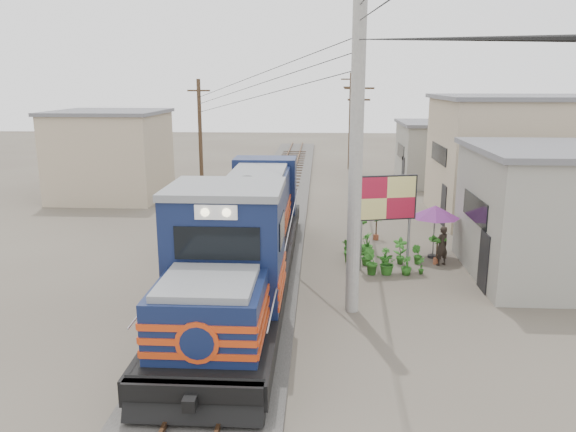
# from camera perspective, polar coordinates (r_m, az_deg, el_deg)

# --- Properties ---
(ground) EXTENTS (120.00, 120.00, 0.00)m
(ground) POSITION_cam_1_polar(r_m,az_deg,el_deg) (18.25, -4.78, -8.66)
(ground) COLOR #473F35
(ground) RESTS_ON ground
(ballast) EXTENTS (3.60, 70.00, 0.16)m
(ballast) POSITION_cam_1_polar(r_m,az_deg,el_deg) (27.68, -1.93, -0.67)
(ballast) COLOR #595651
(ballast) RESTS_ON ground
(track) EXTENTS (1.15, 70.00, 0.12)m
(track) POSITION_cam_1_polar(r_m,az_deg,el_deg) (27.64, -1.93, -0.31)
(track) COLOR #51331E
(track) RESTS_ON ground
(locomotive) EXTENTS (3.04, 16.57, 4.11)m
(locomotive) POSITION_cam_1_polar(r_m,az_deg,el_deg) (18.93, -4.33, -2.13)
(locomotive) COLOR black
(locomotive) RESTS_ON ground
(utility_pole_main) EXTENTS (0.40, 0.40, 10.00)m
(utility_pole_main) POSITION_cam_1_polar(r_m,az_deg,el_deg) (16.36, 6.93, 6.83)
(utility_pole_main) COLOR #9E9B93
(utility_pole_main) RESTS_ON ground
(wooden_pole_mid) EXTENTS (1.60, 0.24, 7.00)m
(wooden_pole_mid) POSITION_cam_1_polar(r_m,az_deg,el_deg) (30.95, 7.10, 7.52)
(wooden_pole_mid) COLOR #4C3826
(wooden_pole_mid) RESTS_ON ground
(wooden_pole_far) EXTENTS (1.60, 0.24, 7.50)m
(wooden_pole_far) POSITION_cam_1_polar(r_m,az_deg,el_deg) (44.87, 6.35, 9.73)
(wooden_pole_far) COLOR #4C3826
(wooden_pole_far) RESTS_ON ground
(wooden_pole_left) EXTENTS (1.60, 0.24, 7.00)m
(wooden_pole_left) POSITION_cam_1_polar(r_m,az_deg,el_deg) (35.65, -8.91, 8.26)
(wooden_pole_left) COLOR #4C3826
(wooden_pole_left) RESTS_ON ground
(power_lines) EXTENTS (9.65, 19.00, 3.30)m
(power_lines) POSITION_cam_1_polar(r_m,az_deg,el_deg) (25.35, -2.71, 15.09)
(power_lines) COLOR black
(power_lines) RESTS_ON ground
(shophouse_mid) EXTENTS (8.40, 7.35, 6.20)m
(shophouse_mid) POSITION_cam_1_polar(r_m,az_deg,el_deg) (30.65, 22.47, 5.47)
(shophouse_mid) COLOR tan
(shophouse_mid) RESTS_ON ground
(shophouse_back) EXTENTS (6.30, 6.30, 4.20)m
(shophouse_back) POSITION_cam_1_polar(r_m,az_deg,el_deg) (39.93, 15.69, 6.21)
(shophouse_back) COLOR gray
(shophouse_back) RESTS_ON ground
(shophouse_left) EXTENTS (6.30, 6.30, 5.20)m
(shophouse_left) POSITION_cam_1_polar(r_m,az_deg,el_deg) (35.27, -17.54, 5.99)
(shophouse_left) COLOR tan
(shophouse_left) RESTS_ON ground
(billboard) EXTENTS (2.26, 0.65, 3.55)m
(billboard) POSITION_cam_1_polar(r_m,az_deg,el_deg) (20.91, 9.96, 1.58)
(billboard) COLOR #99999E
(billboard) RESTS_ON ground
(market_umbrella) EXTENTS (2.19, 2.19, 2.14)m
(market_umbrella) POSITION_cam_1_polar(r_m,az_deg,el_deg) (22.78, 14.73, 0.41)
(market_umbrella) COLOR black
(market_umbrella) RESTS_ON ground
(vendor) EXTENTS (0.67, 0.60, 1.54)m
(vendor) POSITION_cam_1_polar(r_m,az_deg,el_deg) (22.18, 15.36, -2.94)
(vendor) COLOR black
(vendor) RESTS_ON ground
(plant_nursery) EXTENTS (3.19, 3.31, 1.04)m
(plant_nursery) POSITION_cam_1_polar(r_m,az_deg,el_deg) (21.64, 8.90, -3.98)
(plant_nursery) COLOR #28661D
(plant_nursery) RESTS_ON ground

